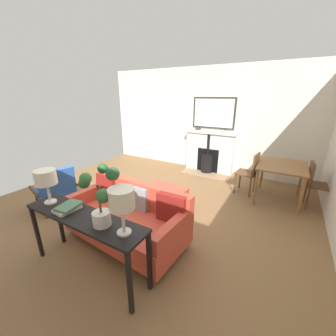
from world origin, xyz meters
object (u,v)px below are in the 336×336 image
object	(u,v)px
table_lamp_far_end	(122,200)
mantel_bowl_far	(223,131)
ottoman	(162,197)
book_stack	(68,208)
sofa	(129,217)
console_table	(84,223)
dining_chair_near_fireplace	(251,170)
dining_table	(282,169)
armchair_accent	(55,187)
dining_chair_by_back_wall	(315,182)
mantel_bowl_near	(198,129)
table_lamp_near_end	(46,178)
fireplace	(209,154)
potted_plant	(101,196)

from	to	relation	value
table_lamp_far_end	mantel_bowl_far	bearing A→B (deg)	-176.27
ottoman	book_stack	distance (m)	1.78
sofa	table_lamp_far_end	distance (m)	1.21
console_table	dining_chair_near_fireplace	size ratio (longest dim) A/B	1.75
console_table	dining_table	xyz separation A→B (m)	(-3.16, 1.80, -0.02)
mantel_bowl_far	sofa	bearing A→B (deg)	-5.47
ottoman	armchair_accent	bearing A→B (deg)	-58.58
ottoman	console_table	distance (m)	1.73
table_lamp_far_end	dining_chair_by_back_wall	world-z (taller)	table_lamp_far_end
mantel_bowl_near	armchair_accent	bearing A→B (deg)	-20.66
mantel_bowl_far	dining_chair_by_back_wall	bearing A→B (deg)	65.23
console_table	dining_chair_by_back_wall	world-z (taller)	dining_chair_by_back_wall
sofa	table_lamp_near_end	size ratio (longest dim) A/B	4.19
sofa	console_table	world-z (taller)	sofa
console_table	armchair_accent	bearing A→B (deg)	-112.33
armchair_accent	table_lamp_far_end	world-z (taller)	table_lamp_far_end
fireplace	mantel_bowl_far	distance (m)	0.71
book_stack	table_lamp_far_end	bearing A→B (deg)	89.97
sofa	dining_chair_by_back_wall	world-z (taller)	dining_chair_by_back_wall
dining_chair_near_fireplace	dining_chair_by_back_wall	distance (m)	1.12
fireplace	dining_chair_near_fireplace	world-z (taller)	fireplace
ottoman	console_table	size ratio (longest dim) A/B	0.50
book_stack	dining_table	distance (m)	3.77
table_lamp_near_end	book_stack	world-z (taller)	table_lamp_near_end
table_lamp_near_end	potted_plant	bearing A→B (deg)	89.56
ottoman	dining_table	distance (m)	2.39
sofa	armchair_accent	world-z (taller)	armchair_accent
mantel_bowl_near	table_lamp_far_end	bearing A→B (deg)	13.10
dining_chair_by_back_wall	dining_chair_near_fireplace	bearing A→B (deg)	-89.80
dining_chair_by_back_wall	fireplace	bearing A→B (deg)	-110.89
sofa	armchair_accent	distance (m)	1.66
dining_chair_near_fireplace	dining_chair_by_back_wall	world-z (taller)	dining_chair_near_fireplace
armchair_accent	table_lamp_near_end	distance (m)	1.40
mantel_bowl_near	console_table	xyz separation A→B (m)	(4.09, 0.36, -0.46)
table_lamp_near_end	mantel_bowl_far	bearing A→B (deg)	167.33
sofa	book_stack	size ratio (longest dim) A/B	5.85
armchair_accent	table_lamp_far_end	xyz separation A→B (m)	(0.68, 2.24, 0.66)
mantel_bowl_near	potted_plant	xyz separation A→B (m)	(4.10, 0.69, -0.03)
ottoman	mantel_bowl_far	bearing A→B (deg)	171.89
potted_plant	dining_chair_near_fireplace	size ratio (longest dim) A/B	0.67
book_stack	ottoman	bearing A→B (deg)	172.08
sofa	armchair_accent	size ratio (longest dim) A/B	2.12
mantel_bowl_far	potted_plant	size ratio (longest dim) A/B	0.19
ottoman	dining_chair_near_fireplace	xyz separation A→B (m)	(-1.48, 1.26, 0.29)
fireplace	mantel_bowl_near	bearing A→B (deg)	-96.65
mantel_bowl_far	ottoman	distance (m)	2.61
book_stack	fireplace	bearing A→B (deg)	176.22
table_lamp_far_end	potted_plant	bearing A→B (deg)	-88.44
mantel_bowl_near	dining_table	world-z (taller)	mantel_bowl_near
dining_chair_near_fireplace	dining_chair_by_back_wall	xyz separation A→B (m)	(-0.00, 1.12, -0.01)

